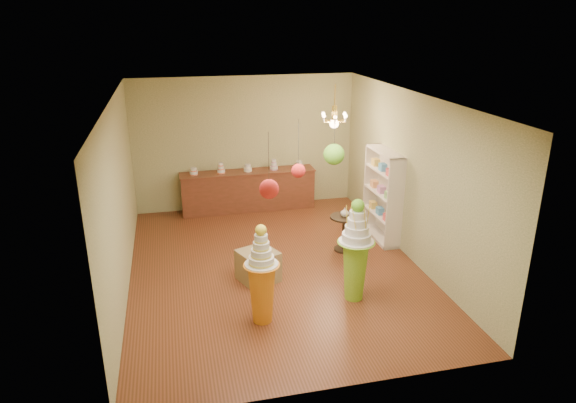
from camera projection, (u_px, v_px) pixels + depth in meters
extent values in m
plane|color=#5D2E19|center=(275.00, 267.00, 9.14)|extent=(6.50, 6.50, 0.00)
plane|color=white|center=(273.00, 98.00, 8.12)|extent=(6.50, 6.50, 0.00)
cube|color=tan|center=(245.00, 143.00, 11.60)|extent=(5.00, 0.04, 3.00)
cube|color=tan|center=(334.00, 278.00, 5.66)|extent=(5.00, 0.04, 3.00)
cube|color=tan|center=(119.00, 199.00, 8.10)|extent=(0.04, 6.50, 3.00)
cube|color=tan|center=(411.00, 177.00, 9.16)|extent=(0.04, 6.50, 3.00)
cone|color=#7DBC2A|center=(355.00, 271.00, 7.99)|extent=(0.46, 0.46, 0.97)
cylinder|color=silver|center=(356.00, 241.00, 7.82)|extent=(0.62, 0.62, 0.03)
cylinder|color=silver|center=(356.00, 237.00, 7.79)|extent=(0.50, 0.50, 0.12)
cylinder|color=silver|center=(357.00, 230.00, 7.75)|extent=(0.41, 0.41, 0.12)
cylinder|color=silver|center=(357.00, 222.00, 7.71)|extent=(0.34, 0.34, 0.12)
cylinder|color=silver|center=(358.00, 215.00, 7.67)|extent=(0.28, 0.28, 0.12)
sphere|color=#58A222|center=(358.00, 206.00, 7.62)|extent=(0.20, 0.20, 0.20)
cone|color=orange|center=(262.00, 293.00, 7.40)|extent=(0.53, 0.53, 0.90)
cylinder|color=silver|center=(261.00, 264.00, 7.24)|extent=(0.64, 0.64, 0.03)
cylinder|color=silver|center=(261.00, 260.00, 7.22)|extent=(0.48, 0.48, 0.11)
cylinder|color=silver|center=(261.00, 253.00, 7.18)|extent=(0.38, 0.38, 0.11)
cylinder|color=silver|center=(261.00, 246.00, 7.14)|extent=(0.31, 0.31, 0.11)
cylinder|color=silver|center=(261.00, 238.00, 7.10)|extent=(0.24, 0.24, 0.11)
sphere|color=gold|center=(261.00, 230.00, 7.06)|extent=(0.16, 0.16, 0.16)
cube|color=olive|center=(258.00, 266.00, 8.61)|extent=(0.76, 0.76, 0.53)
cube|color=#5D2E1D|center=(248.00, 191.00, 11.71)|extent=(3.00, 0.50, 0.90)
cube|color=#5D2E1D|center=(248.00, 172.00, 11.55)|extent=(3.04, 0.54, 0.03)
cylinder|color=silver|center=(194.00, 171.00, 11.26)|extent=(0.18, 0.18, 0.16)
cylinder|color=silver|center=(221.00, 168.00, 11.38)|extent=(0.18, 0.18, 0.24)
cylinder|color=silver|center=(248.00, 168.00, 11.52)|extent=(0.18, 0.18, 0.16)
cylinder|color=silver|center=(274.00, 164.00, 11.63)|extent=(0.18, 0.18, 0.24)
cylinder|color=silver|center=(299.00, 165.00, 11.77)|extent=(0.18, 0.18, 0.16)
cube|color=beige|center=(390.00, 195.00, 10.10)|extent=(0.04, 1.20, 1.80)
cube|color=beige|center=(381.00, 214.00, 10.20)|extent=(0.30, 1.14, 0.03)
cube|color=beige|center=(382.00, 193.00, 10.04)|extent=(0.30, 1.14, 0.03)
cube|color=beige|center=(384.00, 171.00, 9.89)|extent=(0.30, 1.14, 0.03)
cylinder|color=black|center=(343.00, 249.00, 9.81)|extent=(0.43, 0.43, 0.04)
cylinder|color=black|center=(344.00, 234.00, 9.70)|extent=(0.09, 0.09, 0.68)
cylinder|color=black|center=(345.00, 217.00, 9.58)|extent=(0.64, 0.64, 0.04)
imported|color=beige|center=(345.00, 212.00, 9.55)|extent=(0.19, 0.19, 0.17)
cylinder|color=#383529|center=(269.00, 161.00, 5.85)|extent=(0.01, 0.01, 0.68)
sphere|color=red|center=(269.00, 189.00, 5.97)|extent=(0.23, 0.23, 0.23)
cylinder|color=#383529|center=(335.00, 133.00, 7.15)|extent=(0.01, 0.01, 0.62)
sphere|color=#58A222|center=(334.00, 154.00, 7.25)|extent=(0.30, 0.30, 0.30)
cylinder|color=#383529|center=(299.00, 145.00, 6.57)|extent=(0.01, 0.01, 0.68)
sphere|color=red|center=(298.00, 171.00, 6.68)|extent=(0.19, 0.19, 0.19)
cylinder|color=#ECC853|center=(335.00, 98.00, 9.77)|extent=(0.02, 0.02, 0.50)
cylinder|color=#ECC853|center=(334.00, 113.00, 9.87)|extent=(0.10, 0.10, 0.30)
sphere|color=#F8BC88|center=(334.00, 124.00, 9.94)|extent=(0.18, 0.18, 0.18)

